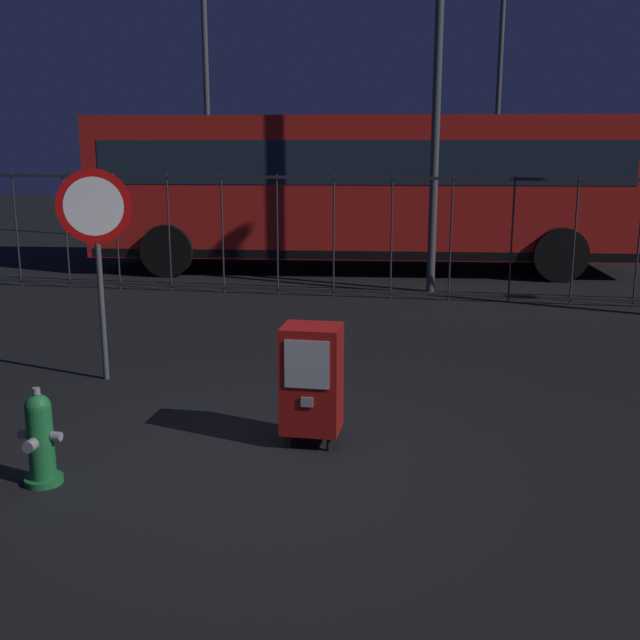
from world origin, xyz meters
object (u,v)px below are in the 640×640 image
object	(u,v)px
street_light_near_left	(205,42)
bus_near	(362,184)
fire_hydrant	(40,439)
newspaper_box_primary	(312,379)
street_light_far_right	(499,85)
street_light_far_left	(439,31)
stop_sign	(96,231)

from	to	relation	value
street_light_near_left	bus_near	bearing A→B (deg)	-37.58
fire_hydrant	bus_near	xyz separation A→B (m)	(1.08, 10.44, 1.36)
newspaper_box_primary	street_light_near_left	xyz separation A→B (m)	(-5.02, 12.62, 4.32)
street_light_far_right	fire_hydrant	bearing A→B (deg)	-102.89
newspaper_box_primary	street_light_far_left	distance (m)	7.99
fire_hydrant	stop_sign	distance (m)	2.87
bus_near	street_light_far_left	bearing A→B (deg)	-62.73
newspaper_box_primary	bus_near	distance (m)	9.42
stop_sign	street_light_far_right	distance (m)	15.78
fire_hydrant	street_light_far_left	distance (m)	9.41
stop_sign	street_light_far_right	xyz separation A→B (m)	(4.67, 14.87, 2.46)
fire_hydrant	street_light_near_left	xyz separation A→B (m)	(-3.20, 13.73, 4.54)
fire_hydrant	bus_near	size ratio (longest dim) A/B	0.07
bus_near	street_light_near_left	world-z (taller)	street_light_near_left
street_light_near_left	street_light_far_right	size ratio (longest dim) A/B	1.23
fire_hydrant	stop_sign	xyz separation A→B (m)	(-0.70, 2.49, 1.25)
newspaper_box_primary	stop_sign	size ratio (longest dim) A/B	0.46
street_light_far_right	street_light_near_left	bearing A→B (deg)	-153.19
fire_hydrant	street_light_near_left	world-z (taller)	street_light_near_left
street_light_far_right	street_light_far_left	bearing A→B (deg)	-98.74
street_light_far_left	street_light_far_right	size ratio (longest dim) A/B	1.05
fire_hydrant	bus_near	world-z (taller)	bus_near
fire_hydrant	street_light_far_right	xyz separation A→B (m)	(3.97, 17.36, 3.71)
bus_near	street_light_near_left	distance (m)	6.26
fire_hydrant	newspaper_box_primary	world-z (taller)	newspaper_box_primary
bus_near	street_light_far_right	bearing A→B (deg)	61.39
bus_near	newspaper_box_primary	bearing A→B (deg)	-91.39
stop_sign	street_light_far_right	world-z (taller)	street_light_far_right
street_light_far_left	fire_hydrant	bearing A→B (deg)	-107.40
newspaper_box_primary	bus_near	bearing A→B (deg)	94.53
street_light_far_left	street_light_far_right	distance (m)	9.29
street_light_near_left	street_light_far_left	distance (m)	8.03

